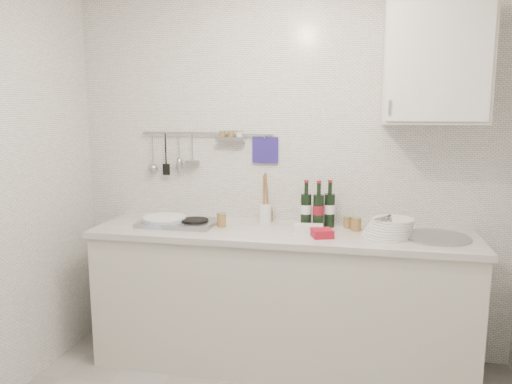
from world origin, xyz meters
TOP-DOWN VIEW (x-y plane):
  - back_wall at (0.00, 1.40)m, footprint 3.00×0.02m
  - counter at (0.01, 1.10)m, footprint 2.44×0.64m
  - wall_rail at (-0.60, 1.37)m, footprint 0.98×0.09m
  - wall_cabinet at (0.90, 1.22)m, footprint 0.60×0.38m
  - plate_stack_hob at (-0.81, 1.09)m, footprint 0.32×0.32m
  - plate_stack_sink at (0.67, 1.08)m, footprint 0.31×0.30m
  - wine_bottles at (0.22, 1.23)m, footprint 0.22×0.12m
  - butter_dish at (0.18, 1.07)m, footprint 0.19×0.10m
  - strawberry_punnet at (0.27, 0.98)m, footprint 0.15×0.15m
  - utensil_crock at (-0.14, 1.29)m, footprint 0.08×0.08m
  - jar_a at (-0.13, 1.34)m, footprint 0.06×0.06m
  - jar_b at (0.42, 1.26)m, footprint 0.06×0.06m
  - jar_c at (0.47, 1.19)m, footprint 0.07×0.07m
  - jar_d at (-0.40, 1.11)m, footprint 0.06×0.06m

SIDE VIEW (x-z plane):
  - counter at x=0.01m, z-range -0.05..0.92m
  - strawberry_punnet at x=0.27m, z-range 0.92..0.97m
  - butter_dish at x=0.18m, z-range 0.92..0.97m
  - plate_stack_hob at x=-0.81m, z-range 0.92..0.97m
  - jar_b at x=0.42m, z-range 0.92..1.00m
  - jar_a at x=-0.13m, z-range 0.92..1.01m
  - jar_c at x=0.47m, z-range 0.92..1.01m
  - jar_d at x=-0.40m, z-range 0.92..1.02m
  - plate_stack_sink at x=0.67m, z-range 0.91..1.03m
  - utensil_crock at x=-0.14m, z-range 0.83..1.17m
  - wine_bottles at x=0.22m, z-range 0.92..1.23m
  - back_wall at x=0.00m, z-range 0.00..2.50m
  - wall_rail at x=-0.60m, z-range 1.26..1.60m
  - wall_cabinet at x=0.90m, z-range 1.60..2.30m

